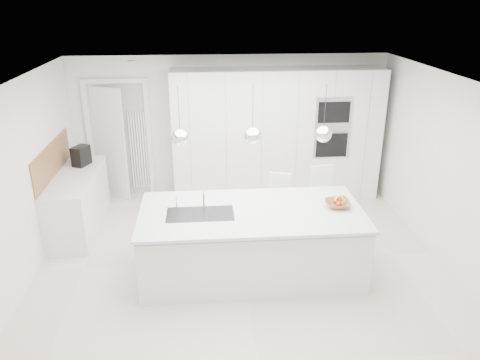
{
  "coord_description": "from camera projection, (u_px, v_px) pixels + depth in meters",
  "views": [
    {
      "loc": [
        -0.49,
        -5.58,
        3.47
      ],
      "look_at": [
        0.0,
        0.3,
        1.1
      ],
      "focal_mm": 35.0,
      "sensor_mm": 36.0,
      "label": 1
    }
  ],
  "objects": [
    {
      "name": "floor",
      "position": [
        242.0,
        261.0,
        6.49
      ],
      "size": [
        5.5,
        5.5,
        0.0
      ],
      "primitive_type": "plane",
      "color": "beige",
      "rests_on": "ground"
    },
    {
      "name": "wall_back",
      "position": [
        230.0,
        126.0,
        8.33
      ],
      "size": [
        5.5,
        0.0,
        5.5
      ],
      "primitive_type": "plane",
      "rotation": [
        1.57,
        0.0,
        0.0
      ],
      "color": "white",
      "rests_on": "ground"
    },
    {
      "name": "wall_left",
      "position": [
        22.0,
        185.0,
        5.81
      ],
      "size": [
        0.0,
        5.0,
        5.0
      ],
      "primitive_type": "plane",
      "rotation": [
        1.57,
        0.0,
        1.57
      ],
      "color": "white",
      "rests_on": "ground"
    },
    {
      "name": "ceiling",
      "position": [
        242.0,
        80.0,
        5.56
      ],
      "size": [
        5.5,
        5.5,
        0.0
      ],
      "primitive_type": "plane",
      "rotation": [
        3.14,
        0.0,
        0.0
      ],
      "color": "white",
      "rests_on": "wall_back"
    },
    {
      "name": "tall_cabinets",
      "position": [
        277.0,
        135.0,
        8.16
      ],
      "size": [
        3.6,
        0.6,
        2.3
      ],
      "primitive_type": "cube",
      "color": "white",
      "rests_on": "floor"
    },
    {
      "name": "oven_stack",
      "position": [
        333.0,
        128.0,
        7.86
      ],
      "size": [
        0.62,
        0.04,
        1.05
      ],
      "primitive_type": null,
      "color": "#A5A5A8",
      "rests_on": "tall_cabinets"
    },
    {
      "name": "doorway_frame",
      "position": [
        120.0,
        142.0,
        8.24
      ],
      "size": [
        1.11,
        0.08,
        2.13
      ],
      "primitive_type": null,
      "color": "white",
      "rests_on": "floor"
    },
    {
      "name": "hallway_door",
      "position": [
        105.0,
        144.0,
        8.18
      ],
      "size": [
        0.76,
        0.38,
        2.0
      ],
      "primitive_type": "cube",
      "rotation": [
        0.0,
        0.0,
        -0.44
      ],
      "color": "white",
      "rests_on": "floor"
    },
    {
      "name": "radiator",
      "position": [
        139.0,
        151.0,
        8.32
      ],
      "size": [
        0.32,
        0.04,
        1.4
      ],
      "primitive_type": null,
      "color": "white",
      "rests_on": "floor"
    },
    {
      "name": "left_base_cabinets",
      "position": [
        78.0,
        203.0,
        7.25
      ],
      "size": [
        0.6,
        1.8,
        0.86
      ],
      "primitive_type": "cube",
      "color": "white",
      "rests_on": "floor"
    },
    {
      "name": "left_worktop",
      "position": [
        74.0,
        176.0,
        7.08
      ],
      "size": [
        0.62,
        1.82,
        0.04
      ],
      "primitive_type": "cube",
      "color": "white",
      "rests_on": "left_base_cabinets"
    },
    {
      "name": "oak_backsplash",
      "position": [
        52.0,
        160.0,
        6.96
      ],
      "size": [
        0.02,
        1.8,
        0.5
      ],
      "primitive_type": "cube",
      "color": "olive",
      "rests_on": "wall_left"
    },
    {
      "name": "island_base",
      "position": [
        251.0,
        245.0,
        6.06
      ],
      "size": [
        2.8,
        1.2,
        0.86
      ],
      "primitive_type": "cube",
      "color": "white",
      "rests_on": "floor"
    },
    {
      "name": "island_worktop",
      "position": [
        251.0,
        212.0,
        5.94
      ],
      "size": [
        2.84,
        1.4,
        0.04
      ],
      "primitive_type": "cube",
      "color": "white",
      "rests_on": "island_base"
    },
    {
      "name": "island_sink",
      "position": [
        200.0,
        220.0,
        5.86
      ],
      "size": [
        0.84,
        0.44,
        0.18
      ],
      "primitive_type": null,
      "color": "#3F3F42",
      "rests_on": "island_worktop"
    },
    {
      "name": "island_tap",
      "position": [
        204.0,
        196.0,
        5.97
      ],
      "size": [
        0.02,
        0.02,
        0.3
      ],
      "primitive_type": "cylinder",
      "color": "white",
      "rests_on": "island_worktop"
    },
    {
      "name": "pendant_left",
      "position": [
        180.0,
        138.0,
        5.45
      ],
      "size": [
        0.2,
        0.2,
        0.2
      ],
      "primitive_type": "sphere",
      "color": "white",
      "rests_on": "ceiling"
    },
    {
      "name": "pendant_mid",
      "position": [
        253.0,
        136.0,
        5.51
      ],
      "size": [
        0.2,
        0.2,
        0.2
      ],
      "primitive_type": "sphere",
      "color": "white",
      "rests_on": "ceiling"
    },
    {
      "name": "pendant_right",
      "position": [
        323.0,
        134.0,
        5.58
      ],
      "size": [
        0.2,
        0.2,
        0.2
      ],
      "primitive_type": "sphere",
      "color": "white",
      "rests_on": "ceiling"
    },
    {
      "name": "fruit_bowl",
      "position": [
        338.0,
        204.0,
        6.02
      ],
      "size": [
        0.34,
        0.34,
        0.08
      ],
      "primitive_type": "imported",
      "rotation": [
        0.0,
        0.0,
        -0.07
      ],
      "color": "olive",
      "rests_on": "island_worktop"
    },
    {
      "name": "espresso_machine",
      "position": [
        81.0,
        156.0,
        7.44
      ],
      "size": [
        0.28,
        0.34,
        0.31
      ],
      "primitive_type": "cube",
      "rotation": [
        0.0,
        0.0,
        -0.4
      ],
      "color": "black",
      "rests_on": "left_worktop"
    },
    {
      "name": "bar_stool_left",
      "position": [
        281.0,
        209.0,
        6.86
      ],
      "size": [
        0.47,
        0.55,
        1.03
      ],
      "primitive_type": null,
      "rotation": [
        0.0,
        0.0,
        -0.31
      ],
      "color": "white",
      "rests_on": "floor"
    },
    {
      "name": "bar_stool_right",
      "position": [
        322.0,
        203.0,
        7.0
      ],
      "size": [
        0.42,
        0.54,
        1.08
      ],
      "primitive_type": null,
      "rotation": [
        0.0,
        0.0,
        0.13
      ],
      "color": "white",
      "rests_on": "floor"
    },
    {
      "name": "apple_a",
      "position": [
        339.0,
        201.0,
        6.03
      ],
      "size": [
        0.09,
        0.09,
        0.09
      ],
      "primitive_type": "sphere",
      "color": "#AE2816",
      "rests_on": "fruit_bowl"
    },
    {
      "name": "apple_b",
      "position": [
        339.0,
        204.0,
        5.95
      ],
      "size": [
        0.08,
        0.08,
        0.08
      ],
      "primitive_type": "sphere",
      "color": "#AE2816",
      "rests_on": "fruit_bowl"
    },
    {
      "name": "apple_c",
      "position": [
        336.0,
        201.0,
        6.02
      ],
      "size": [
        0.08,
        0.08,
        0.08
      ],
      "primitive_type": "sphere",
      "color": "#AE2816",
      "rests_on": "fruit_bowl"
    },
    {
      "name": "banana_bunch",
      "position": [
        341.0,
        199.0,
        6.0
      ],
      "size": [
        0.21,
        0.16,
        0.19
      ],
      "primitive_type": "torus",
      "rotation": [
        1.22,
        0.0,
        0.35
      ],
      "color": "gold",
      "rests_on": "fruit_bowl"
    }
  ]
}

